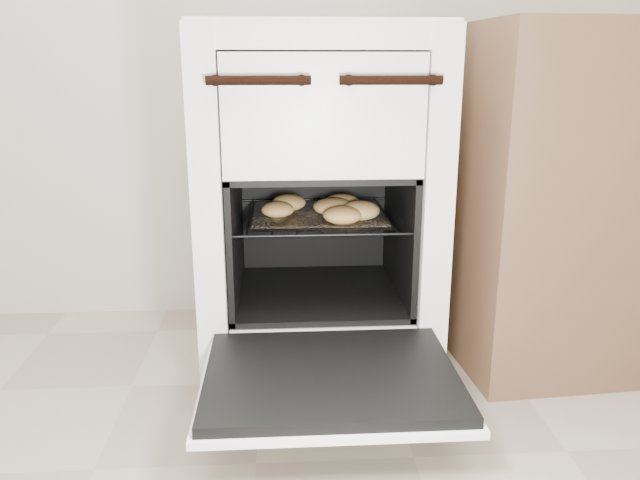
{
  "coord_description": "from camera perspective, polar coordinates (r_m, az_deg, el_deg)",
  "views": [
    {
      "loc": [
        0.06,
        -0.44,
        0.81
      ],
      "look_at": [
        0.16,
        1.04,
        0.39
      ],
      "focal_mm": 35.0,
      "sensor_mm": 36.0,
      "label": 1
    }
  ],
  "objects": [
    {
      "name": "stove",
      "position": [
        1.66,
        -0.31,
        2.93
      ],
      "size": [
        0.58,
        0.64,
        0.89
      ],
      "color": "white",
      "rests_on": "ground"
    },
    {
      "name": "oven_door",
      "position": [
        1.29,
        1.01,
        -12.58
      ],
      "size": [
        0.52,
        0.41,
        0.04
      ],
      "color": "black",
      "rests_on": "stove"
    },
    {
      "name": "oven_rack",
      "position": [
        1.6,
        -0.18,
        2.26
      ],
      "size": [
        0.42,
        0.41,
        0.01
      ],
      "color": "black",
      "rests_on": "stove"
    },
    {
      "name": "foil_sheet",
      "position": [
        1.58,
        -0.13,
        2.3
      ],
      "size": [
        0.33,
        0.29,
        0.01
      ],
      "primitive_type": "cube",
      "color": "silver",
      "rests_on": "oven_rack"
    },
    {
      "name": "baked_rolls",
      "position": [
        1.55,
        0.71,
        2.99
      ],
      "size": [
        0.32,
        0.27,
        0.05
      ],
      "color": "tan",
      "rests_on": "foil_sheet"
    },
    {
      "name": "counter",
      "position": [
        1.95,
        25.0,
        3.94
      ],
      "size": [
        0.95,
        0.67,
        0.91
      ],
      "primitive_type": "cube",
      "rotation": [
        0.0,
        0.0,
        0.08
      ],
      "color": "brown",
      "rests_on": "ground"
    }
  ]
}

